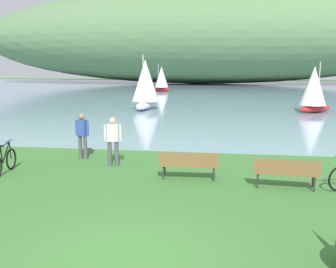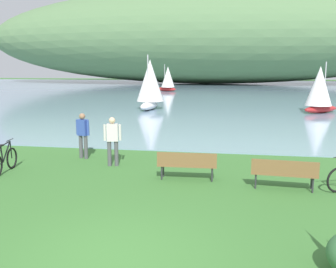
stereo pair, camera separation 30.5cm
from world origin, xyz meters
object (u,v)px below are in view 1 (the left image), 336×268
Objects in this scene: person_on_the_grass at (113,139)px; sailboat_mid_bay at (314,89)px; park_bench_near_camera at (189,163)px; park_bench_further_along at (286,171)px; bicycle_beside_path at (4,162)px; person_at_shoreline at (82,133)px; sailboat_nearest_to_shore at (145,84)px; sailboat_toward_hillside at (161,79)px.

sailboat_mid_bay is at bearing 58.49° from person_on_the_grass.
park_bench_near_camera is 0.99× the size of park_bench_further_along.
sailboat_mid_bay reaches higher than person_on_the_grass.
bicycle_beside_path is 22.80m from sailboat_mid_bay.
person_at_shoreline is 16.55m from sailboat_nearest_to_shore.
sailboat_toward_hillside is at bearing 94.99° from person_at_shoreline.
park_bench_further_along is 0.43× the size of sailboat_nearest_to_shore.
park_bench_near_camera is 0.42× the size of sailboat_nearest_to_shore.
sailboat_nearest_to_shore is (-2.45, 17.35, 1.09)m from person_on_the_grass.
sailboat_toward_hillside is at bearing 92.26° from bicycle_beside_path.
bicycle_beside_path is 0.48× the size of sailboat_toward_hillside.
person_at_shoreline is 0.46× the size of sailboat_toward_hillside.
sailboat_mid_bay is 1.01× the size of sailboat_toward_hillside.
sailboat_toward_hillside is at bearing 96.93° from person_on_the_grass.
park_bench_near_camera is 19.34m from sailboat_nearest_to_shore.
bicycle_beside_path is 0.47× the size of sailboat_mid_bay.
sailboat_nearest_to_shore reaches higher than sailboat_toward_hillside.
bicycle_beside_path is 1.03× the size of person_on_the_grass.
sailboat_mid_bay is (7.60, 18.08, 1.28)m from park_bench_near_camera.
park_bench_near_camera is 1.06× the size of person_on_the_grass.
person_at_shoreline is (-6.96, 2.57, 0.46)m from park_bench_further_along.
sailboat_mid_bay is 27.46m from sailboat_toward_hillside.
person_at_shoreline is at bearing -85.01° from sailboat_toward_hillside.
sailboat_nearest_to_shore is at bearing 112.73° from park_bench_further_along.
person_at_shoreline is (1.77, 2.30, 0.58)m from bicycle_beside_path.
sailboat_mid_bay is at bearing -56.47° from sailboat_toward_hillside.
sailboat_nearest_to_shore reaches higher than park_bench_near_camera.
sailboat_nearest_to_shore is 22.53m from sailboat_toward_hillside.
sailboat_nearest_to_shore is at bearing 87.70° from bicycle_beside_path.
park_bench_further_along is at bearing -20.27° from person_at_shoreline.
person_on_the_grass is at bearing 162.87° from park_bench_further_along.
person_on_the_grass is 40.05m from sailboat_toward_hillside.
sailboat_toward_hillside reaches higher than park_bench_near_camera.
park_bench_further_along is at bearing -104.52° from sailboat_mid_bay.
park_bench_further_along is 19.22m from sailboat_mid_bay.
park_bench_further_along is (2.79, -0.48, 0.00)m from park_bench_near_camera.
sailboat_nearest_to_shore is at bearing 93.54° from person_at_shoreline.
sailboat_mid_bay reaches higher than bicycle_beside_path.
park_bench_near_camera is 0.49× the size of sailboat_toward_hillside.
sailboat_nearest_to_shore is at bearing 105.62° from park_bench_near_camera.
bicycle_beside_path is at bearing -92.30° from sailboat_nearest_to_shore.
person_on_the_grass reaches higher than park_bench_near_camera.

